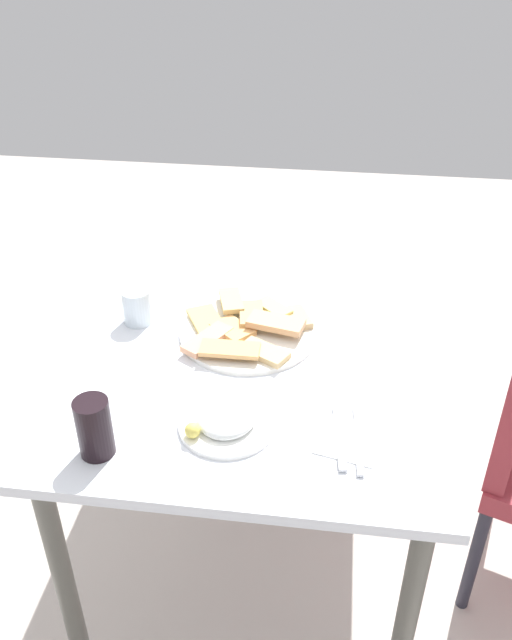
{
  "coord_description": "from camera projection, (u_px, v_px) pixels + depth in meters",
  "views": [
    {
      "loc": [
        1.33,
        0.16,
        1.64
      ],
      "look_at": [
        0.01,
        -0.01,
        0.76
      ],
      "focal_mm": 37.67,
      "sensor_mm": 36.0,
      "label": 1
    }
  ],
  "objects": [
    {
      "name": "paper_napkin",
      "position": [
        349.0,
        440.0,
        1.29
      ],
      "size": [
        0.14,
        0.14,
        0.0
      ],
      "primitive_type": "cube",
      "rotation": [
        0.0,
        0.0,
        -0.22
      ],
      "color": "white",
      "rests_on": "dining_table"
    },
    {
      "name": "drinking_glass",
      "position": [
        137.0,
        306.0,
        1.62
      ],
      "size": [
        0.07,
        0.07,
        0.09
      ],
      "primitive_type": "cylinder",
      "color": "silver",
      "rests_on": "dining_table"
    },
    {
      "name": "pide_platter",
      "position": [
        248.0,
        330.0,
        1.59
      ],
      "size": [
        0.33,
        0.33,
        0.05
      ],
      "color": "white",
      "rests_on": "dining_table"
    },
    {
      "name": "fork",
      "position": [
        340.0,
        437.0,
        1.29
      ],
      "size": [
        0.18,
        0.03,
        0.0
      ],
      "primitive_type": "cube",
      "rotation": [
        0.0,
        0.0,
        0.1
      ],
      "color": "silver",
      "rests_on": "paper_napkin"
    },
    {
      "name": "spoon",
      "position": [
        358.0,
        439.0,
        1.29
      ],
      "size": [
        0.19,
        0.02,
        0.0
      ],
      "primitive_type": "cube",
      "rotation": [
        0.0,
        0.0,
        0.05
      ],
      "color": "silver",
      "rests_on": "paper_napkin"
    },
    {
      "name": "salad_plate_greens",
      "position": [
        226.0,
        420.0,
        1.32
      ],
      "size": [
        0.19,
        0.19,
        0.04
      ],
      "color": "white",
      "rests_on": "dining_table"
    },
    {
      "name": "ground_plane",
      "position": [
        260.0,
        530.0,
        2.02
      ],
      "size": [
        6.0,
        6.0,
        0.0
      ],
      "primitive_type": "plane",
      "color": "#BDB2A9"
    },
    {
      "name": "dining_table",
      "position": [
        261.0,
        355.0,
        1.66
      ],
      "size": [
        1.12,
        0.84,
        0.73
      ],
      "color": "silver",
      "rests_on": "ground_plane"
    },
    {
      "name": "soda_can",
      "position": [
        94.0,
        428.0,
        1.23
      ],
      "size": [
        0.09,
        0.09,
        0.12
      ],
      "primitive_type": "cylinder",
      "rotation": [
        0.0,
        0.0,
        3.99
      ],
      "color": "black",
      "rests_on": "dining_table"
    }
  ]
}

